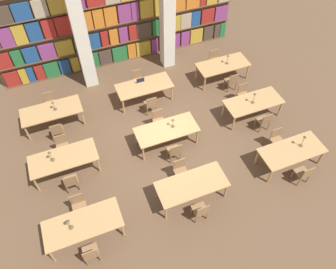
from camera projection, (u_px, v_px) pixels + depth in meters
ground_plane at (166, 142)px, 11.88m from camera, size 40.00×40.00×0.00m
bookshelf_bank at (117, 4)px, 12.91m from camera, size 10.34×0.35×5.50m
pillar_left at (77, 18)px, 11.66m from camera, size 0.51×0.51×6.00m
pillar_center at (167, 0)px, 12.48m from camera, size 0.51×0.51×6.00m
reading_table_0 at (83, 225)px, 9.11m from camera, size 2.17×0.97×0.76m
chair_0 at (91, 253)px, 8.83m from camera, size 0.42×0.40×0.87m
chair_1 at (79, 205)px, 9.74m from camera, size 0.42×0.40×0.87m
desk_lamp_0 at (68, 223)px, 8.75m from camera, size 0.14×0.14×0.45m
reading_table_1 at (192, 185)px, 9.93m from camera, size 2.17×0.97×0.76m
chair_2 at (201, 211)px, 9.63m from camera, size 0.42×0.40×0.87m
chair_3 at (180, 170)px, 10.54m from camera, size 0.42×0.40×0.87m
reading_table_2 at (292, 151)px, 10.75m from camera, size 2.17×0.97×0.76m
chair_4 at (304, 173)px, 10.46m from camera, size 0.42×0.40×0.87m
chair_5 at (277, 139)px, 11.37m from camera, size 0.42×0.40×0.87m
desk_lamp_1 at (304, 139)px, 10.54m from camera, size 0.14×0.14×0.50m
reading_table_3 at (63, 159)px, 10.55m from camera, size 2.17×0.97×0.76m
chair_6 at (71, 181)px, 10.27m from camera, size 0.42×0.40×0.87m
chair_7 at (62, 145)px, 11.18m from camera, size 0.42×0.40×0.87m
desk_lamp_2 at (50, 154)px, 10.20m from camera, size 0.14×0.14×0.45m
reading_table_4 at (166, 131)px, 11.32m from camera, size 2.17×0.97×0.76m
chair_8 at (175, 151)px, 11.03m from camera, size 0.42×0.40×0.87m
chair_9 at (159, 120)px, 11.94m from camera, size 0.42×0.40×0.87m
desk_lamp_3 at (173, 121)px, 11.14m from camera, size 0.14×0.14×0.39m
reading_table_5 at (253, 103)px, 12.19m from camera, size 2.17×0.97×0.76m
chair_10 at (264, 121)px, 11.92m from camera, size 0.42×0.40×0.87m
chair_11 at (243, 94)px, 12.83m from camera, size 0.42×0.40×0.87m
desk_lamp_4 at (254, 96)px, 11.85m from camera, size 0.14×0.14×0.48m
reading_table_6 at (51, 112)px, 11.90m from camera, size 2.17×0.97×0.76m
chair_12 at (57, 130)px, 11.61m from camera, size 0.42×0.40×0.87m
chair_13 at (50, 102)px, 12.53m from camera, size 0.42×0.40×0.87m
desk_lamp_5 at (53, 104)px, 11.67m from camera, size 0.14×0.14×0.40m
reading_table_7 at (144, 87)px, 12.75m from camera, size 2.17×0.97×0.76m
chair_14 at (151, 104)px, 12.46m from camera, size 0.42×0.40×0.87m
chair_15 at (138, 79)px, 13.37m from camera, size 0.42×0.40×0.87m
laptop at (140, 81)px, 12.82m from camera, size 0.32×0.22×0.21m
reading_table_8 at (223, 66)px, 13.59m from camera, size 2.17×0.97×0.76m
chair_16 at (232, 81)px, 13.31m from camera, size 0.42×0.40×0.87m
chair_17 at (215, 59)px, 14.22m from camera, size 0.42×0.40×0.87m
desk_lamp_6 at (228, 58)px, 13.34m from camera, size 0.14×0.14×0.43m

